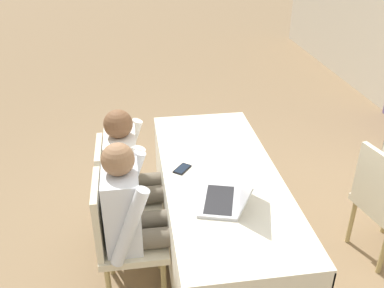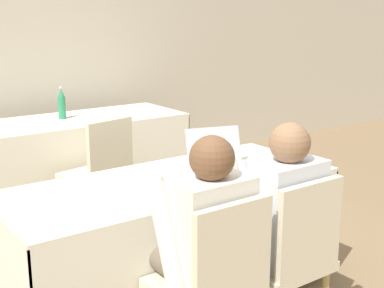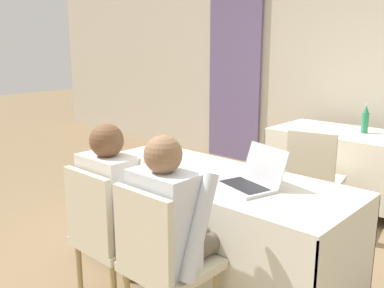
% 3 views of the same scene
% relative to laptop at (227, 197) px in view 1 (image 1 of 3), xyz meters
% --- Properties ---
extents(ground_plane, '(24.00, 24.00, 0.00)m').
position_rel_laptop_xyz_m(ground_plane, '(-0.33, 0.03, -0.80)').
color(ground_plane, '#846B4C').
extents(conference_table_near, '(1.93, 0.79, 0.75)m').
position_rel_laptop_xyz_m(conference_table_near, '(-0.33, 0.03, -0.23)').
color(conference_table_near, silver).
rests_on(conference_table_near, ground_plane).
extents(laptop, '(0.42, 0.40, 0.24)m').
position_rel_laptop_xyz_m(laptop, '(0.00, 0.00, 0.00)').
color(laptop, '#B7B7BC').
rests_on(laptop, conference_table_near).
extents(cell_phone, '(0.15, 0.14, 0.01)m').
position_rel_laptop_xyz_m(cell_phone, '(-0.42, -0.22, -0.04)').
color(cell_phone, black).
rests_on(cell_phone, conference_table_near).
extents(paper_beside_laptop, '(0.24, 0.32, 0.00)m').
position_rel_laptop_xyz_m(paper_beside_laptop, '(-0.79, 0.16, -0.05)').
color(paper_beside_laptop, white).
rests_on(paper_beside_laptop, conference_table_near).
extents(chair_near_left, '(0.44, 0.44, 0.91)m').
position_rel_laptop_xyz_m(chair_near_left, '(-0.57, -0.67, -0.30)').
color(chair_near_left, tan).
rests_on(chair_near_left, ground_plane).
extents(chair_near_right, '(0.44, 0.44, 0.91)m').
position_rel_laptop_xyz_m(chair_near_right, '(-0.10, -0.67, -0.30)').
color(chair_near_right, tan).
rests_on(chair_near_right, ground_plane).
extents(person_checkered_shirt, '(0.50, 0.52, 1.17)m').
position_rel_laptop_xyz_m(person_checkered_shirt, '(-0.57, -0.57, -0.14)').
color(person_checkered_shirt, '#665B4C').
rests_on(person_checkered_shirt, ground_plane).
extents(person_white_shirt, '(0.50, 0.52, 1.17)m').
position_rel_laptop_xyz_m(person_white_shirt, '(-0.10, -0.57, -0.14)').
color(person_white_shirt, '#665B4C').
rests_on(person_white_shirt, ground_plane).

